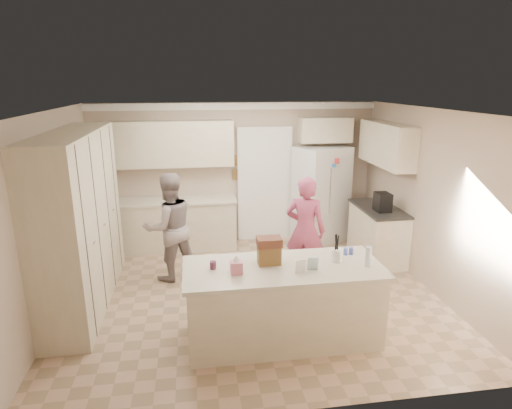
{
  "coord_description": "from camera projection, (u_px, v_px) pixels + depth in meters",
  "views": [
    {
      "loc": [
        -0.78,
        -5.5,
        2.97
      ],
      "look_at": [
        0.1,
        0.35,
        1.25
      ],
      "focal_mm": 30.0,
      "sensor_mm": 36.0,
      "label": 1
    }
  ],
  "objects": [
    {
      "name": "fridge_handle_r",
      "position": [
        330.0,
        191.0,
        7.69
      ],
      "size": [
        0.02,
        0.02,
        0.85
      ],
      "primitive_type": "cylinder",
      "color": "silver",
      "rests_on": "refrigerator"
    },
    {
      "name": "island_base",
      "position": [
        283.0,
        304.0,
        5.02
      ],
      "size": [
        2.2,
        0.9,
        0.88
      ],
      "primitive_type": "cube",
      "color": "beige",
      "rests_on": "floor"
    },
    {
      "name": "wall_back",
      "position": [
        235.0,
        173.0,
        7.99
      ],
      "size": [
        5.2,
        0.02,
        2.6
      ],
      "primitive_type": "cube",
      "color": "#BBA68F",
      "rests_on": "ground"
    },
    {
      "name": "fridge_handle_l",
      "position": [
        325.0,
        192.0,
        7.67
      ],
      "size": [
        0.02,
        0.02,
        0.85
      ],
      "primitive_type": "cylinder",
      "color": "silver",
      "rests_on": "refrigerator"
    },
    {
      "name": "wall_frame_upper",
      "position": [
        236.0,
        160.0,
        7.89
      ],
      "size": [
        0.15,
        0.02,
        0.2
      ],
      "primitive_type": "cube",
      "color": "brown",
      "rests_on": "wall_back"
    },
    {
      "name": "water_bottle",
      "position": [
        368.0,
        257.0,
        4.85
      ],
      "size": [
        0.07,
        0.07,
        0.24
      ],
      "primitive_type": "cylinder",
      "color": "silver",
      "rests_on": "island_top"
    },
    {
      "name": "wall_right",
      "position": [
        431.0,
        201.0,
        6.17
      ],
      "size": [
        0.02,
        4.6,
        2.6
      ],
      "primitive_type": "cube",
      "color": "#BBA68F",
      "rests_on": "ground"
    },
    {
      "name": "teen_boy",
      "position": [
        170.0,
        227.0,
        6.47
      ],
      "size": [
        0.99,
        0.89,
        1.67
      ],
      "primitive_type": "imported",
      "rotation": [
        0.0,
        0.0,
        3.53
      ],
      "color": "#999491",
      "rests_on": "floor"
    },
    {
      "name": "fridge_seam",
      "position": [
        327.0,
        199.0,
        7.74
      ],
      "size": [
        0.02,
        0.02,
        1.78
      ],
      "primitive_type": "cube",
      "color": "gray",
      "rests_on": "refrigerator"
    },
    {
      "name": "utensil_crock",
      "position": [
        337.0,
        255.0,
        5.01
      ],
      "size": [
        0.13,
        0.13,
        0.15
      ],
      "primitive_type": "cylinder",
      "color": "white",
      "rests_on": "island_top"
    },
    {
      "name": "pantry_bank",
      "position": [
        80.0,
        220.0,
        5.7
      ],
      "size": [
        0.6,
        2.6,
        2.35
      ],
      "primitive_type": "cube",
      "color": "beige",
      "rests_on": "floor"
    },
    {
      "name": "wall_left",
      "position": [
        49.0,
        217.0,
        5.43
      ],
      "size": [
        0.02,
        4.6,
        2.6
      ],
      "primitive_type": "cube",
      "color": "#BBA68F",
      "rests_on": "ground"
    },
    {
      "name": "coffee_maker",
      "position": [
        383.0,
        202.0,
        6.94
      ],
      "size": [
        0.22,
        0.28,
        0.3
      ],
      "primitive_type": "cube",
      "color": "black",
      "rests_on": "right_countertop"
    },
    {
      "name": "shaker_salt",
      "position": [
        346.0,
        251.0,
        5.2
      ],
      "size": [
        0.05,
        0.05,
        0.09
      ],
      "primitive_type": "cylinder",
      "color": "#4656B0",
      "rests_on": "island_top"
    },
    {
      "name": "back_base_cab",
      "position": [
        175.0,
        225.0,
        7.77
      ],
      "size": [
        2.2,
        0.6,
        0.88
      ],
      "primitive_type": "cube",
      "color": "beige",
      "rests_on": "floor"
    },
    {
      "name": "island_top",
      "position": [
        283.0,
        268.0,
        4.89
      ],
      "size": [
        2.28,
        0.96,
        0.05
      ],
      "primitive_type": "cube",
      "color": "beige",
      "rests_on": "island_base"
    },
    {
      "name": "wall_frame_lower",
      "position": [
        237.0,
        175.0,
        7.96
      ],
      "size": [
        0.15,
        0.02,
        0.2
      ],
      "primitive_type": "cube",
      "color": "brown",
      "rests_on": "wall_back"
    },
    {
      "name": "fridge_magnets",
      "position": [
        327.0,
        199.0,
        7.73
      ],
      "size": [
        0.76,
        0.02,
        1.44
      ],
      "primitive_type": null,
      "color": "tan",
      "rests_on": "refrigerator"
    },
    {
      "name": "dollhouse_body",
      "position": [
        269.0,
        255.0,
        4.93
      ],
      "size": [
        0.26,
        0.18,
        0.22
      ],
      "primitive_type": "cube",
      "color": "brown",
      "rests_on": "island_top"
    },
    {
      "name": "right_countertop",
      "position": [
        379.0,
        208.0,
        7.19
      ],
      "size": [
        0.63,
        1.24,
        0.04
      ],
      "primitive_type": "cube",
      "color": "#2D2B28",
      "rests_on": "right_base_cab"
    },
    {
      "name": "back_upper_cab",
      "position": [
        171.0,
        144.0,
        7.48
      ],
      "size": [
        2.2,
        0.35,
        0.8
      ],
      "primitive_type": "cube",
      "color": "beige",
      "rests_on": "wall_back"
    },
    {
      "name": "tissue_plume",
      "position": [
        236.0,
        258.0,
        4.66
      ],
      "size": [
        0.08,
        0.08,
        0.08
      ],
      "primitive_type": "cone",
      "color": "white",
      "rests_on": "tissue_box"
    },
    {
      "name": "wall_front",
      "position": [
        291.0,
        286.0,
        3.6
      ],
      "size": [
        5.2,
        0.02,
        2.6
      ],
      "primitive_type": "cube",
      "color": "#BBA68F",
      "rests_on": "ground"
    },
    {
      "name": "refrigerator",
      "position": [
        321.0,
        194.0,
        8.07
      ],
      "size": [
        1.11,
        1.0,
        1.8
      ],
      "primitive_type": "cube",
      "rotation": [
        0.0,
        0.0,
        0.41
      ],
      "color": "white",
      "rests_on": "floor"
    },
    {
      "name": "ceiling",
      "position": [
        252.0,
        110.0,
        5.43
      ],
      "size": [
        5.2,
        4.6,
        0.02
      ],
      "primitive_type": "cube",
      "color": "white",
      "rests_on": "wall_back"
    },
    {
      "name": "doorway_opening",
      "position": [
        264.0,
        186.0,
        8.11
      ],
      "size": [
        0.9,
        0.06,
        2.1
      ],
      "primitive_type": "cube",
      "color": "black",
      "rests_on": "floor"
    },
    {
      "name": "dollhouse_roof",
      "position": [
        269.0,
        242.0,
        4.88
      ],
      "size": [
        0.28,
        0.2,
        0.1
      ],
      "primitive_type": "cube",
      "color": "#592D1E",
      "rests_on": "dollhouse_body"
    },
    {
      "name": "shaker_pepper",
      "position": [
        351.0,
        251.0,
        5.21
      ],
      "size": [
        0.05,
        0.05,
        0.09
      ],
      "primitive_type": "cylinder",
      "color": "#4656B0",
      "rests_on": "island_top"
    },
    {
      "name": "greeting_card_b",
      "position": [
        313.0,
        264.0,
        4.76
      ],
      "size": [
        0.12,
        0.05,
        0.16
      ],
      "primitive_type": "cube",
      "rotation": [
        0.15,
        0.0,
        -0.1
      ],
      "color": "silver",
      "rests_on": "island_top"
    },
    {
      "name": "right_base_cab",
      "position": [
        377.0,
        234.0,
        7.31
      ],
      "size": [
        0.6,
        1.2,
        0.88
      ],
      "primitive_type": "cube",
      "color": "beige",
      "rests_on": "floor"
    },
    {
      "name": "crown_back",
      "position": [
        235.0,
        106.0,
        7.6
      ],
      "size": [
        5.2,
        0.08,
        0.12
      ],
      "primitive_type": "cube",
      "color": "white",
      "rests_on": "wall_back"
    },
    {
      "name": "doorway_casing",
      "position": [
        265.0,
        186.0,
        8.08
      ],
      "size": [
        1.02,
        0.03,
        2.22
      ],
      "primitive_type": "cube",
      "color": "white",
      "rests_on": "floor"
    },
    {
      "name": "over_fridge_cab",
      "position": [
        325.0,
        130.0,
        7.83
      ],
      "size": [
        0.95,
        0.35,
        0.45
      ],
      "primitive_type": "cube",
      "color": "beige",
      "rests_on": "wall_back"
    },
    {
      "name": "tissue_box",
      "position": [
        236.0,
        267.0,
        4.69
      ],
      "size": [
        0.13,
        0.13,
        0.14
      ],
      "primitive_type": "cube",
      "color": "pink",
      "rests_on": "island_top"
    },
    {
      "name": "floor",
      "position": [
        253.0,
        295.0,
        6.16
      ],
      "size": [
        5.2,
        4.6,
        0.02
      ],
      "primitive_type": "cube",
      "color": "tan",
      "rests_on": "ground"
    },
    {
      "name": "back_countertop",
      "position": [
        173.0,
        201.0,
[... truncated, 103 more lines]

